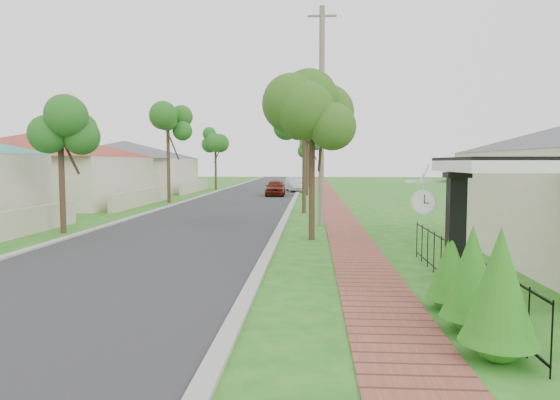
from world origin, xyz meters
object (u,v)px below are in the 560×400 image
(near_tree, at_px, (312,119))
(parked_car_white, at_px, (295,184))
(station_clock, at_px, (424,201))
(utility_pole, at_px, (322,116))
(parked_car_red, at_px, (275,188))
(porch_post, at_px, (455,248))

(near_tree, bearing_deg, parked_car_white, 93.10)
(near_tree, xyz_separation_m, station_clock, (2.14, -7.60, -2.21))
(utility_pole, bearing_deg, near_tree, -95.88)
(parked_car_red, bearing_deg, near_tree, -83.80)
(porch_post, height_order, parked_car_white, porch_post)
(near_tree, bearing_deg, parked_car_red, 97.50)
(porch_post, distance_m, station_clock, 1.05)
(parked_car_white, bearing_deg, near_tree, -98.12)
(parked_car_white, distance_m, near_tree, 28.26)
(parked_car_red, distance_m, utility_pole, 19.15)
(porch_post, bearing_deg, utility_pole, 100.87)
(utility_pole, height_order, station_clock, utility_pole)
(porch_post, relative_size, near_tree, 0.48)
(porch_post, bearing_deg, parked_car_red, 100.43)
(parked_car_white, bearing_deg, porch_post, -94.65)
(near_tree, bearing_deg, station_clock, -74.30)
(parked_car_white, height_order, utility_pole, utility_pole)
(parked_car_red, bearing_deg, porch_post, -80.87)
(porch_post, xyz_separation_m, utility_pole, (-2.25, 11.72, 3.46))
(parked_car_red, distance_m, near_tree, 22.63)
(parked_car_white, relative_size, utility_pole, 0.44)
(parked_car_white, bearing_deg, station_clock, -95.36)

